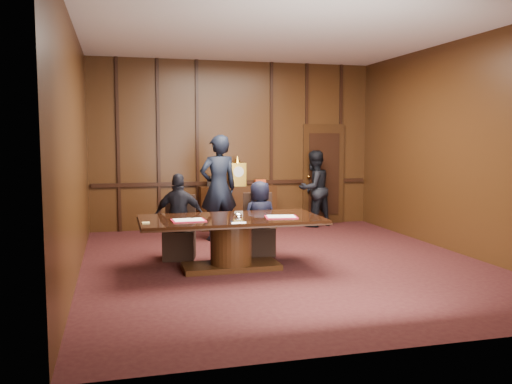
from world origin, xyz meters
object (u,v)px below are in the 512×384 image
Objects in this scene: conference_table at (231,234)px; signatory_right at (260,218)px; witness_right at (314,189)px; sideboard at (238,205)px; witness_left at (219,188)px; signatory_left at (179,217)px.

conference_table is 2.16× the size of signatory_right.
conference_table is 4.14m from witness_right.
conference_table is 1.04m from signatory_right.
witness_right is (1.64, -0.16, 0.33)m from sideboard.
signatory_left is at bearing 48.82° from witness_left.
signatory_left is 0.69× the size of witness_left.
witness_left is at bearing 83.77° from conference_table.
witness_left is (-0.63, -1.18, 0.49)m from sideboard.
witness_right reaches higher than signatory_left.
signatory_right is at bearing -94.79° from sideboard.
witness_right is at bearing -165.31° from witness_left.
signatory_left is at bearing -10.84° from signatory_right.
conference_table is at bearing 74.20° from witness_left.
witness_right is at bearing 52.52° from conference_table.
sideboard reaches higher than signatory_right.
conference_table is 1.94× the size of signatory_left.
sideboard is 1.18× the size of signatory_left.
witness_right reaches higher than conference_table.
sideboard is at bearing -105.29° from signatory_left.
sideboard is 1.32× the size of signatory_right.
signatory_right is 0.74× the size of witness_right.
signatory_left is at bearing -119.97° from sideboard.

